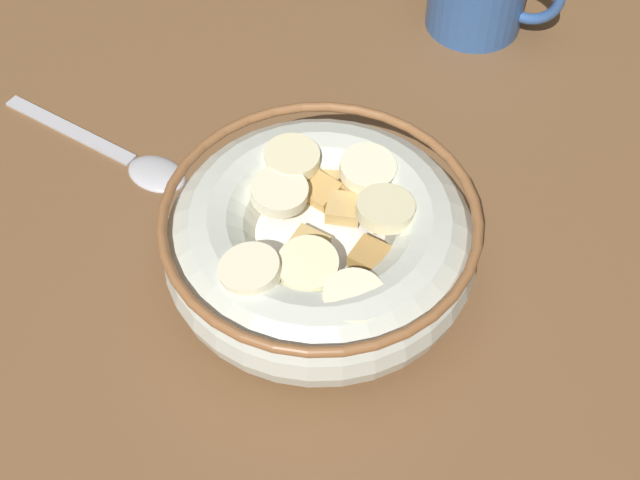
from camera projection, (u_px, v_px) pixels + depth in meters
ground_plane at (320, 281)px, 53.08cm from camera, size 120.62×120.62×2.00cm
cereal_bowl at (320, 240)px, 49.93cm from camera, size 17.94×17.94×6.08cm
spoon at (130, 158)px, 57.54cm from camera, size 15.14×3.43×0.80cm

